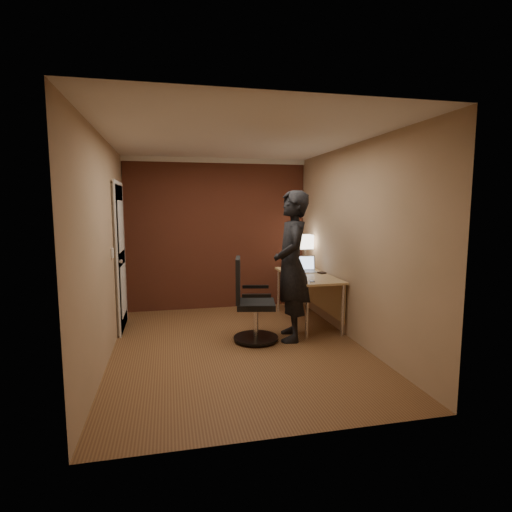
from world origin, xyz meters
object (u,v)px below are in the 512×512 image
desk (312,282)px  office_chair (251,306)px  desk_lamp (305,242)px  wallet (322,273)px  laptop (305,267)px  person (292,266)px  phone (312,281)px  mouse (300,275)px

desk → office_chair: office_chair is taller
desk_lamp → wallet: 0.70m
desk_lamp → laptop: (-0.12, -0.34, -0.35)m
desk_lamp → wallet: bearing=-83.1°
person → desk: bearing=151.8°
desk → laptop: (-0.04, 0.23, 0.19)m
desk → phone: bearing=-110.8°
office_chair → laptop: bearing=40.0°
mouse → phone: bearing=-76.3°
person → laptop: bearing=161.9°
desk → office_chair: bearing=-149.4°
mouse → office_chair: 1.01m
phone → person: size_ratio=0.06×
desk → phone: phone is taller
phone → person: 0.40m
laptop → wallet: laptop is taller
desk_lamp → office_chair: 1.79m
office_chair → desk_lamp: bearing=46.4°
desk → office_chair: 1.24m
desk → laptop: laptop is taller
desk → mouse: 0.30m
desk → desk_lamp: bearing=82.1°
desk → laptop: size_ratio=4.13×
desk_lamp → phone: 1.23m
desk_lamp → phone: bearing=-104.4°
phone → office_chair: bearing=-160.3°
desk → wallet: (0.15, 0.00, 0.14)m
wallet → person: 0.95m
laptop → wallet: (0.18, -0.23, -0.05)m
phone → desk: bearing=84.1°
mouse → office_chair: office_chair is taller
desk → phone: size_ratio=13.04×
desk → desk_lamp: 0.79m
wallet → desk_lamp: bearing=96.9°
laptop → mouse: 0.41m
laptop → desk: bearing=-81.0°
desk_lamp → laptop: bearing=-108.9°
mouse → person: person is taller
laptop → person: size_ratio=0.19×
laptop → person: 1.01m
desk → office_chair: (-1.06, -0.63, -0.13)m
person → wallet: bearing=144.9°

